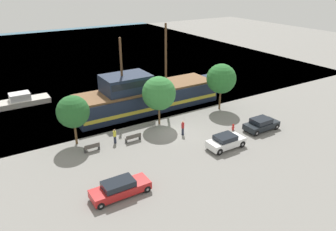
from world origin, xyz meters
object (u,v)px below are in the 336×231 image
Objects in this scene: moored_boat_dockside at (23,100)px; pedestrian_walking_near at (115,136)px; parked_car_curb_mid at (120,188)px; bench_promenade_east at (92,147)px; bench_promenade_west at (133,138)px; fire_hydrant at (233,127)px; pedestrian_walking_far at (183,128)px; parked_car_curb_front at (261,124)px; parked_car_curb_rear at (226,141)px; pirate_ship at (145,95)px.

moored_boat_dockside reaches higher than pedestrian_walking_near.
bench_promenade_east is at bearing 86.10° from parked_car_curb_mid.
parked_car_curb_mid is at bearing -122.66° from bench_promenade_west.
fire_hydrant is at bearing -48.30° from moored_boat_dockside.
pedestrian_walking_near is at bearing 163.47° from pedestrian_walking_far.
fire_hydrant is at bearing 15.07° from parked_car_curb_mid.
parked_car_curb_front is 6.35m from parked_car_curb_rear.
parked_car_curb_rear reaches higher than fire_hydrant.
bench_promenade_west is at bearing 139.58° from parked_car_curb_rear.
parked_car_curb_mid is 12.21m from pedestrian_walking_far.
moored_boat_dockside is 19.38m from bench_promenade_west.
bench_promenade_west is (7.98, -17.66, -0.18)m from moored_boat_dockside.
parked_car_curb_mid reaches higher than bench_promenade_west.
pedestrian_walking_near is (-9.22, 6.94, 0.08)m from parked_car_curb_rear.
bench_promenade_east is 10.02m from pedestrian_walking_far.
parked_car_curb_front is at bearing 9.81° from parked_car_curb_rear.
bench_promenade_west is at bearing -3.30° from bench_promenade_east.
pirate_ship is 12.44m from fire_hydrant.
pedestrian_walking_near reaches higher than bench_promenade_west.
moored_boat_dockside reaches higher than fire_hydrant.
pedestrian_walking_near is (6.16, -17.02, 0.20)m from moored_boat_dockside.
pirate_ship is 12.43× the size of pedestrian_walking_far.
bench_promenade_east reaches higher than fire_hydrant.
moored_boat_dockside is 8.53× the size of fire_hydrant.
parked_car_curb_front is at bearing -20.74° from pedestrian_walking_near.
parked_car_curb_mid is (-18.70, -2.65, -0.03)m from parked_car_curb_front.
moored_boat_dockside is 18.10m from pedestrian_walking_near.
moored_boat_dockside is 17.75m from bench_promenade_east.
bench_promenade_east is 0.98× the size of pedestrian_walking_near.
parked_car_curb_front is 2.58× the size of pedestrian_walking_near.
parked_car_curb_rear is at bearing -142.20° from fire_hydrant.
pedestrian_walking_far reaches higher than parked_car_curb_rear.
pedestrian_walking_far is (13.35, -19.15, 0.23)m from moored_boat_dockside.
moored_boat_dockside is 4.10× the size of bench_promenade_east.
fire_hydrant is 11.50m from bench_promenade_west.
bench_promenade_west is at bearing 159.09° from parked_car_curb_front.
fire_hydrant is (5.43, -11.10, -1.43)m from pirate_ship.
pirate_ship reaches higher than parked_car_curb_front.
parked_car_curb_mid is at bearing -171.95° from parked_car_curb_front.
parked_car_curb_rear reaches higher than bench_promenade_east.
moored_boat_dockside is 4.03× the size of pedestrian_walking_near.
pedestrian_walking_far is (5.37, -1.49, 0.40)m from bench_promenade_west.
pedestrian_walking_far is at bearing 155.78° from parked_car_curb_front.
moored_boat_dockside reaches higher than parked_car_curb_mid.
parked_car_curb_front is 14.63m from bench_promenade_west.
parked_car_curb_mid is 12.54m from parked_car_curb_rear.
moored_boat_dockside is at bearing 101.35° from bench_promenade_east.
parked_car_curb_front is 2.50× the size of pedestrian_walking_far.
parked_car_curb_rear is 5.22m from pedestrian_walking_far.
parked_car_curb_front reaches higher than parked_car_curb_mid.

